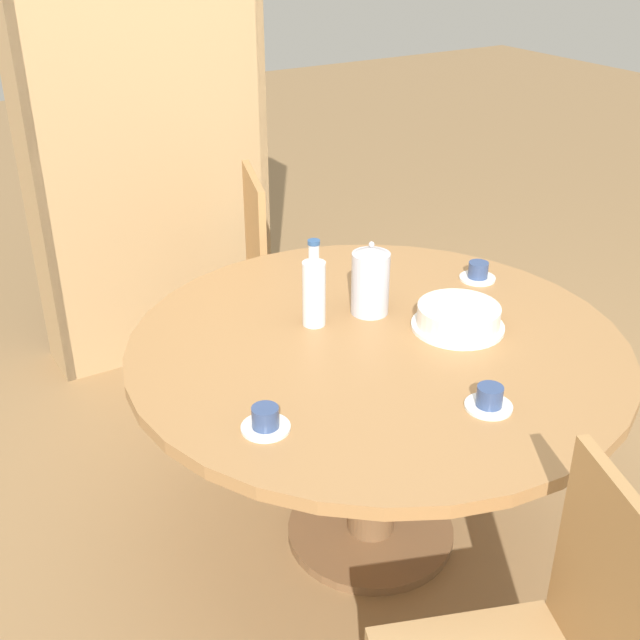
{
  "coord_description": "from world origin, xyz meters",
  "views": [
    {
      "loc": [
        -1.14,
        -1.58,
        1.79
      ],
      "look_at": [
        0.0,
        0.31,
        0.63
      ],
      "focal_mm": 45.0,
      "sensor_mm": 36.0,
      "label": 1
    }
  ],
  "objects_px": {
    "water_bottle": "(314,291)",
    "cake_main": "(458,318)",
    "cup_b": "(265,421)",
    "chair_b": "(291,275)",
    "cup_a": "(478,273)",
    "bookshelf": "(149,149)",
    "cup_c": "(489,400)",
    "coffee_pot": "(370,281)"
  },
  "relations": [
    {
      "from": "cake_main",
      "to": "water_bottle",
      "type": "bearing_deg",
      "value": 145.25
    },
    {
      "from": "cup_a",
      "to": "bookshelf",
      "type": "bearing_deg",
      "value": 113.1
    },
    {
      "from": "cup_b",
      "to": "cake_main",
      "type": "bearing_deg",
      "value": 12.3
    },
    {
      "from": "water_bottle",
      "to": "cup_c",
      "type": "relative_size",
      "value": 2.24
    },
    {
      "from": "bookshelf",
      "to": "water_bottle",
      "type": "bearing_deg",
      "value": 88.9
    },
    {
      "from": "bookshelf",
      "to": "coffee_pot",
      "type": "height_order",
      "value": "bookshelf"
    },
    {
      "from": "cake_main",
      "to": "cup_a",
      "type": "bearing_deg",
      "value": 39.71
    },
    {
      "from": "chair_b",
      "to": "water_bottle",
      "type": "bearing_deg",
      "value": 173.9
    },
    {
      "from": "bookshelf",
      "to": "cup_c",
      "type": "distance_m",
      "value": 1.94
    },
    {
      "from": "coffee_pot",
      "to": "cake_main",
      "type": "bearing_deg",
      "value": -53.37
    },
    {
      "from": "bookshelf",
      "to": "water_bottle",
      "type": "relative_size",
      "value": 7.05
    },
    {
      "from": "bookshelf",
      "to": "water_bottle",
      "type": "distance_m",
      "value": 1.35
    },
    {
      "from": "water_bottle",
      "to": "cup_a",
      "type": "bearing_deg",
      "value": -1.0
    },
    {
      "from": "cup_b",
      "to": "cup_c",
      "type": "relative_size",
      "value": 1.0
    },
    {
      "from": "water_bottle",
      "to": "cup_b",
      "type": "height_order",
      "value": "water_bottle"
    },
    {
      "from": "water_bottle",
      "to": "cup_b",
      "type": "distance_m",
      "value": 0.53
    },
    {
      "from": "bookshelf",
      "to": "cake_main",
      "type": "distance_m",
      "value": 1.62
    },
    {
      "from": "cup_a",
      "to": "cake_main",
      "type": "bearing_deg",
      "value": -140.29
    },
    {
      "from": "cup_a",
      "to": "chair_b",
      "type": "bearing_deg",
      "value": 108.85
    },
    {
      "from": "water_bottle",
      "to": "cup_c",
      "type": "bearing_deg",
      "value": -76.68
    },
    {
      "from": "bookshelf",
      "to": "cup_c",
      "type": "bearing_deg",
      "value": 93.34
    },
    {
      "from": "water_bottle",
      "to": "bookshelf",
      "type": "bearing_deg",
      "value": 88.9
    },
    {
      "from": "coffee_pot",
      "to": "cup_a",
      "type": "relative_size",
      "value": 1.94
    },
    {
      "from": "cup_a",
      "to": "cup_c",
      "type": "bearing_deg",
      "value": -129.05
    },
    {
      "from": "coffee_pot",
      "to": "cup_c",
      "type": "bearing_deg",
      "value": -94.03
    },
    {
      "from": "coffee_pot",
      "to": "cup_c",
      "type": "xyz_separation_m",
      "value": [
        -0.04,
        -0.57,
        -0.08
      ]
    },
    {
      "from": "chair_b",
      "to": "cup_a",
      "type": "relative_size",
      "value": 7.77
    },
    {
      "from": "coffee_pot",
      "to": "cup_c",
      "type": "distance_m",
      "value": 0.57
    },
    {
      "from": "cup_c",
      "to": "coffee_pot",
      "type": "bearing_deg",
      "value": 85.97
    },
    {
      "from": "cup_c",
      "to": "cake_main",
      "type": "bearing_deg",
      "value": 60.64
    },
    {
      "from": "coffee_pot",
      "to": "chair_b",
      "type": "bearing_deg",
      "value": 77.99
    },
    {
      "from": "coffee_pot",
      "to": "water_bottle",
      "type": "height_order",
      "value": "water_bottle"
    },
    {
      "from": "water_bottle",
      "to": "cake_main",
      "type": "bearing_deg",
      "value": -34.75
    },
    {
      "from": "cup_a",
      "to": "water_bottle",
      "type": "bearing_deg",
      "value": 179.0
    },
    {
      "from": "cake_main",
      "to": "cup_c",
      "type": "bearing_deg",
      "value": -119.36
    },
    {
      "from": "water_bottle",
      "to": "coffee_pot",
      "type": "bearing_deg",
      "value": -6.64
    },
    {
      "from": "cake_main",
      "to": "cup_c",
      "type": "relative_size",
      "value": 2.29
    },
    {
      "from": "cake_main",
      "to": "chair_b",
      "type": "bearing_deg",
      "value": 89.6
    },
    {
      "from": "chair_b",
      "to": "water_bottle",
      "type": "height_order",
      "value": "water_bottle"
    },
    {
      "from": "water_bottle",
      "to": "cup_b",
      "type": "xyz_separation_m",
      "value": [
        -0.36,
        -0.39,
        -0.08
      ]
    },
    {
      "from": "chair_b",
      "to": "cake_main",
      "type": "relative_size",
      "value": 3.39
    },
    {
      "from": "chair_b",
      "to": "cup_c",
      "type": "height_order",
      "value": "chair_b"
    }
  ]
}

